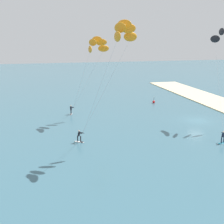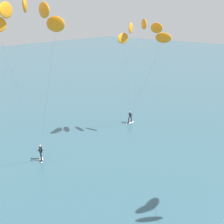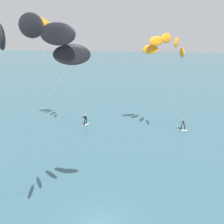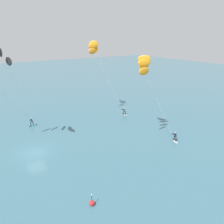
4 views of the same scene
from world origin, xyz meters
The scene contains 2 objects.
kitesurfer_mid_water centered at (-9.12, 15.77, 13.61)m, with size 6.84×7.76×15.39m.
kitesurfer_far_out centered at (5.52, 16.03, 11.95)m, with size 7.05×6.96×13.68m.
Camera 2 is at (-22.09, -2.97, 14.41)m, focal length 48.85 mm.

